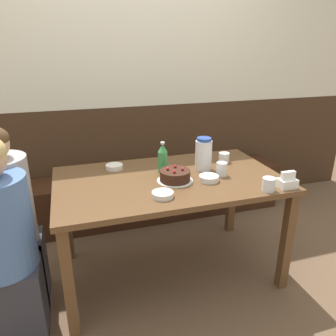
{
  "coord_description": "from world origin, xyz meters",
  "views": [
    {
      "loc": [
        -0.6,
        -1.89,
        1.55
      ],
      "look_at": [
        0.01,
        0.05,
        0.78
      ],
      "focal_mm": 35.0,
      "sensor_mm": 36.0,
      "label": 1
    }
  ],
  "objects_px": {
    "bowl_side_dish": "(209,178)",
    "birthday_cake": "(175,176)",
    "napkin_holder": "(287,182)",
    "water_pitcher": "(204,154)",
    "person_teal_shirt": "(9,229)",
    "bench_seat": "(143,196)",
    "bowl_soup_white": "(114,167)",
    "soju_bottle": "(163,158)",
    "person_pale_blue_shirt": "(2,247)",
    "glass_shot_small": "(222,169)",
    "glass_water_tall": "(269,184)",
    "bowl_rice_small": "(163,194)",
    "glass_tumbler_short": "(224,157)"
  },
  "relations": [
    {
      "from": "soju_bottle",
      "to": "napkin_holder",
      "type": "xyz_separation_m",
      "value": [
        0.65,
        -0.48,
        -0.06
      ]
    },
    {
      "from": "glass_tumbler_short",
      "to": "glass_shot_small",
      "type": "height_order",
      "value": "glass_shot_small"
    },
    {
      "from": "glass_tumbler_short",
      "to": "glass_shot_small",
      "type": "distance_m",
      "value": 0.28
    },
    {
      "from": "glass_tumbler_short",
      "to": "napkin_holder",
      "type": "bearing_deg",
      "value": -73.38
    },
    {
      "from": "soju_bottle",
      "to": "glass_water_tall",
      "type": "xyz_separation_m",
      "value": [
        0.51,
        -0.49,
        -0.06
      ]
    },
    {
      "from": "birthday_cake",
      "to": "glass_water_tall",
      "type": "height_order",
      "value": "birthday_cake"
    },
    {
      "from": "soju_bottle",
      "to": "birthday_cake",
      "type": "bearing_deg",
      "value": -81.15
    },
    {
      "from": "bench_seat",
      "to": "birthday_cake",
      "type": "distance_m",
      "value": 1.05
    },
    {
      "from": "bench_seat",
      "to": "person_teal_shirt",
      "type": "bearing_deg",
      "value": -139.44
    },
    {
      "from": "water_pitcher",
      "to": "soju_bottle",
      "type": "relative_size",
      "value": 1.08
    },
    {
      "from": "bowl_soup_white",
      "to": "person_pale_blue_shirt",
      "type": "distance_m",
      "value": 0.88
    },
    {
      "from": "bowl_soup_white",
      "to": "bowl_side_dish",
      "type": "xyz_separation_m",
      "value": [
        0.55,
        -0.39,
        0.0
      ]
    },
    {
      "from": "bowl_side_dish",
      "to": "birthday_cake",
      "type": "bearing_deg",
      "value": 163.53
    },
    {
      "from": "glass_water_tall",
      "to": "glass_shot_small",
      "type": "bearing_deg",
      "value": 117.85
    },
    {
      "from": "glass_water_tall",
      "to": "glass_shot_small",
      "type": "height_order",
      "value": "glass_shot_small"
    },
    {
      "from": "water_pitcher",
      "to": "bench_seat",
      "type": "bearing_deg",
      "value": 110.0
    },
    {
      "from": "soju_bottle",
      "to": "glass_shot_small",
      "type": "distance_m",
      "value": 0.4
    },
    {
      "from": "napkin_holder",
      "to": "bowl_soup_white",
      "type": "distance_m",
      "value": 1.15
    },
    {
      "from": "bowl_rice_small",
      "to": "glass_tumbler_short",
      "type": "distance_m",
      "value": 0.74
    },
    {
      "from": "bowl_soup_white",
      "to": "person_teal_shirt",
      "type": "bearing_deg",
      "value": -156.71
    },
    {
      "from": "soju_bottle",
      "to": "glass_tumbler_short",
      "type": "distance_m",
      "value": 0.5
    },
    {
      "from": "birthday_cake",
      "to": "soju_bottle",
      "type": "bearing_deg",
      "value": 98.85
    },
    {
      "from": "soju_bottle",
      "to": "bowl_rice_small",
      "type": "height_order",
      "value": "soju_bottle"
    },
    {
      "from": "birthday_cake",
      "to": "napkin_holder",
      "type": "bearing_deg",
      "value": -25.6
    },
    {
      "from": "glass_tumbler_short",
      "to": "person_pale_blue_shirt",
      "type": "relative_size",
      "value": 0.07
    },
    {
      "from": "napkin_holder",
      "to": "water_pitcher",
      "type": "bearing_deg",
      "value": 129.81
    },
    {
      "from": "napkin_holder",
      "to": "glass_water_tall",
      "type": "xyz_separation_m",
      "value": [
        -0.14,
        -0.01,
        0.0
      ]
    },
    {
      "from": "glass_tumbler_short",
      "to": "person_teal_shirt",
      "type": "height_order",
      "value": "person_teal_shirt"
    },
    {
      "from": "glass_shot_small",
      "to": "glass_water_tall",
      "type": "bearing_deg",
      "value": -62.15
    },
    {
      "from": "birthday_cake",
      "to": "person_pale_blue_shirt",
      "type": "relative_size",
      "value": 0.2
    },
    {
      "from": "glass_shot_small",
      "to": "person_teal_shirt",
      "type": "xyz_separation_m",
      "value": [
        -1.34,
        0.05,
        -0.24
      ]
    },
    {
      "from": "person_teal_shirt",
      "to": "bench_seat",
      "type": "bearing_deg",
      "value": 40.56
    },
    {
      "from": "birthday_cake",
      "to": "bowl_side_dish",
      "type": "distance_m",
      "value": 0.22
    },
    {
      "from": "water_pitcher",
      "to": "bowl_side_dish",
      "type": "relative_size",
      "value": 1.81
    },
    {
      "from": "water_pitcher",
      "to": "soju_bottle",
      "type": "xyz_separation_m",
      "value": [
        -0.28,
        0.04,
        -0.01
      ]
    },
    {
      "from": "bowl_side_dish",
      "to": "person_pale_blue_shirt",
      "type": "relative_size",
      "value": 0.11
    },
    {
      "from": "bowl_rice_small",
      "to": "glass_tumbler_short",
      "type": "height_order",
      "value": "glass_tumbler_short"
    },
    {
      "from": "bowl_side_dish",
      "to": "person_pale_blue_shirt",
      "type": "xyz_separation_m",
      "value": [
        -1.22,
        -0.13,
        -0.18
      ]
    },
    {
      "from": "bowl_soup_white",
      "to": "glass_tumbler_short",
      "type": "distance_m",
      "value": 0.8
    },
    {
      "from": "bowl_soup_white",
      "to": "glass_shot_small",
      "type": "xyz_separation_m",
      "value": [
        0.66,
        -0.34,
        0.03
      ]
    },
    {
      "from": "person_pale_blue_shirt",
      "to": "glass_water_tall",
      "type": "bearing_deg",
      "value": -4.2
    },
    {
      "from": "bowl_side_dish",
      "to": "napkin_holder",
      "type": "bearing_deg",
      "value": -29.76
    },
    {
      "from": "bowl_rice_small",
      "to": "person_teal_shirt",
      "type": "distance_m",
      "value": 0.93
    },
    {
      "from": "water_pitcher",
      "to": "napkin_holder",
      "type": "relative_size",
      "value": 2.08
    },
    {
      "from": "water_pitcher",
      "to": "napkin_holder",
      "type": "distance_m",
      "value": 0.58
    },
    {
      "from": "soju_bottle",
      "to": "person_teal_shirt",
      "type": "relative_size",
      "value": 0.18
    },
    {
      "from": "soju_bottle",
      "to": "napkin_holder",
      "type": "distance_m",
      "value": 0.81
    },
    {
      "from": "bench_seat",
      "to": "bowl_side_dish",
      "type": "distance_m",
      "value": 1.12
    },
    {
      "from": "water_pitcher",
      "to": "bowl_soup_white",
      "type": "xyz_separation_m",
      "value": [
        -0.59,
        0.19,
        -0.1
      ]
    },
    {
      "from": "bench_seat",
      "to": "glass_tumbler_short",
      "type": "bearing_deg",
      "value": -53.82
    }
  ]
}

